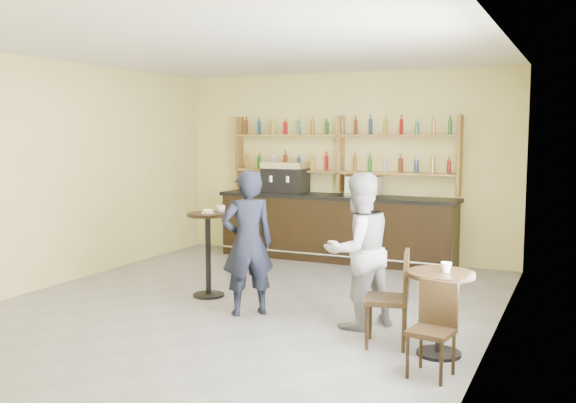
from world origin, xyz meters
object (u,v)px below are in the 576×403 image
at_px(man_main, 248,243).
at_px(patron_second, 358,250).
at_px(bar_counter, 336,228).
at_px(chair_west, 387,298).
at_px(pedestal_table, 208,255).
at_px(cafe_table, 440,314).
at_px(chair_south, 431,331).
at_px(pastry_case, 364,186).
at_px(espresso_machine, 285,177).

bearing_deg(man_main, patron_second, 141.94).
bearing_deg(bar_counter, man_main, -86.47).
distance_m(man_main, chair_west, 1.92).
bearing_deg(pedestal_table, cafe_table, -16.69).
xyz_separation_m(pedestal_table, chair_west, (2.72, -0.93, -0.07)).
xyz_separation_m(man_main, chair_south, (2.44, -1.06, -0.45)).
bearing_deg(bar_counter, pastry_case, 0.00).
height_order(bar_counter, patron_second, patron_second).
distance_m(cafe_table, chair_west, 0.56).
height_order(pastry_case, patron_second, patron_second).
xyz_separation_m(man_main, cafe_table, (2.39, -0.46, -0.45)).
bearing_deg(chair_south, patron_second, 141.76).
xyz_separation_m(bar_counter, pastry_case, (0.50, 0.00, 0.72)).
relative_size(pedestal_table, cafe_table, 1.35).
distance_m(bar_counter, pastry_case, 0.88).
distance_m(man_main, chair_south, 2.69).
bearing_deg(bar_counter, pedestal_table, -102.52).
xyz_separation_m(pedestal_table, man_main, (0.88, -0.52, 0.31)).
height_order(pedestal_table, cafe_table, pedestal_table).
xyz_separation_m(cafe_table, chair_south, (0.05, -0.60, 0.01)).
xyz_separation_m(bar_counter, pedestal_table, (-0.67, -3.00, -0.00)).
xyz_separation_m(man_main, chair_west, (1.84, -0.41, -0.38)).
bearing_deg(bar_counter, cafe_table, -56.80).
xyz_separation_m(espresso_machine, cafe_table, (3.55, -3.98, -0.97)).
height_order(pedestal_table, chair_south, pedestal_table).
bearing_deg(pedestal_table, espresso_machine, 95.32).
bearing_deg(bar_counter, patron_second, -65.33).
distance_m(espresso_machine, chair_west, 5.02).
height_order(chair_south, patron_second, patron_second).
bearing_deg(cafe_table, pastry_case, 117.89).
bearing_deg(pedestal_table, pastry_case, 68.78).
distance_m(bar_counter, man_main, 3.54).
bearing_deg(man_main, cafe_table, 126.91).
height_order(man_main, cafe_table, man_main).
distance_m(pedestal_table, chair_west, 2.87).
bearing_deg(pastry_case, patron_second, -63.53).
height_order(bar_counter, pedestal_table, bar_counter).
bearing_deg(espresso_machine, bar_counter, -2.95).
height_order(bar_counter, pastry_case, pastry_case).
relative_size(chair_west, patron_second, 0.57).
bearing_deg(pastry_case, man_main, -85.51).
height_order(pedestal_table, patron_second, patron_second).
bearing_deg(pastry_case, bar_counter, -170.95).
relative_size(espresso_machine, pastry_case, 1.38).
relative_size(cafe_table, patron_second, 0.48).
relative_size(pastry_case, patron_second, 0.31).
height_order(espresso_machine, man_main, man_main).
bearing_deg(bar_counter, chair_south, -59.90).
distance_m(bar_counter, pedestal_table, 3.07).
height_order(bar_counter, cafe_table, bar_counter).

